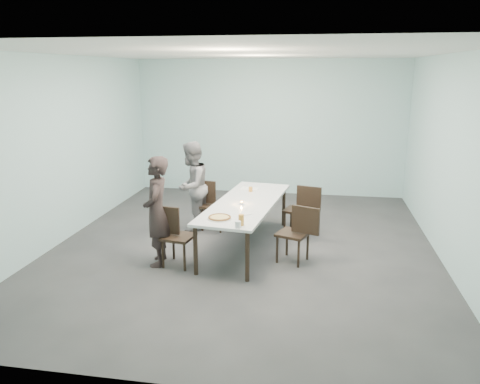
% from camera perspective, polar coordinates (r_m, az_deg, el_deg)
% --- Properties ---
extents(ground, '(7.00, 7.00, 0.00)m').
position_cam_1_polar(ground, '(7.59, 0.46, -6.64)').
color(ground, '#333335').
rests_on(ground, ground).
extents(room_shell, '(6.02, 7.02, 3.01)m').
position_cam_1_polar(room_shell, '(7.11, 0.49, 8.74)').
color(room_shell, '#ACD5D9').
rests_on(room_shell, ground).
extents(table, '(1.20, 2.69, 0.75)m').
position_cam_1_polar(table, '(7.37, 0.71, -1.63)').
color(table, white).
rests_on(table, ground).
extents(chair_near_left, '(0.64, 0.48, 0.87)m').
position_cam_1_polar(chair_near_left, '(6.82, -8.16, -4.81)').
color(chair_near_left, black).
rests_on(chair_near_left, ground).
extents(chair_far_left, '(0.64, 0.48, 0.87)m').
position_cam_1_polar(chair_far_left, '(8.30, -3.64, -1.15)').
color(chair_far_left, black).
rests_on(chair_far_left, ground).
extents(chair_near_right, '(0.65, 0.54, 0.87)m').
position_cam_1_polar(chair_near_right, '(6.88, 7.10, -4.62)').
color(chair_near_right, black).
rests_on(chair_near_right, ground).
extents(chair_far_right, '(0.65, 0.51, 0.87)m').
position_cam_1_polar(chair_far_right, '(8.03, 7.60, -1.80)').
color(chair_far_right, black).
rests_on(chair_far_right, ground).
extents(diner_near, '(0.48, 0.64, 1.60)m').
position_cam_1_polar(diner_near, '(6.79, -10.10, -2.34)').
color(diner_near, black).
rests_on(diner_near, ground).
extents(diner_far, '(0.74, 0.87, 1.57)m').
position_cam_1_polar(diner_far, '(8.24, -5.91, 0.72)').
color(diner_far, gray).
rests_on(diner_far, ground).
extents(pizza, '(0.34, 0.34, 0.04)m').
position_cam_1_polar(pizza, '(6.52, -2.50, -3.13)').
color(pizza, white).
rests_on(pizza, table).
extents(side_plate, '(0.18, 0.18, 0.01)m').
position_cam_1_polar(side_plate, '(6.75, 0.71, -2.60)').
color(side_plate, white).
rests_on(side_plate, table).
extents(beer_glass, '(0.08, 0.08, 0.15)m').
position_cam_1_polar(beer_glass, '(6.23, 0.15, -3.42)').
color(beer_glass, orange).
rests_on(beer_glass, table).
extents(water_tumbler, '(0.08, 0.08, 0.09)m').
position_cam_1_polar(water_tumbler, '(6.14, -0.24, -3.98)').
color(water_tumbler, silver).
rests_on(water_tumbler, table).
extents(tealight, '(0.06, 0.06, 0.05)m').
position_cam_1_polar(tealight, '(7.20, 0.18, -1.38)').
color(tealight, silver).
rests_on(tealight, table).
extents(amber_tumbler, '(0.07, 0.07, 0.08)m').
position_cam_1_polar(amber_tumbler, '(7.97, 1.30, 0.35)').
color(amber_tumbler, orange).
rests_on(amber_tumbler, table).
extents(menu, '(0.32, 0.25, 0.01)m').
position_cam_1_polar(menu, '(8.16, 1.16, 0.42)').
color(menu, silver).
rests_on(menu, table).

